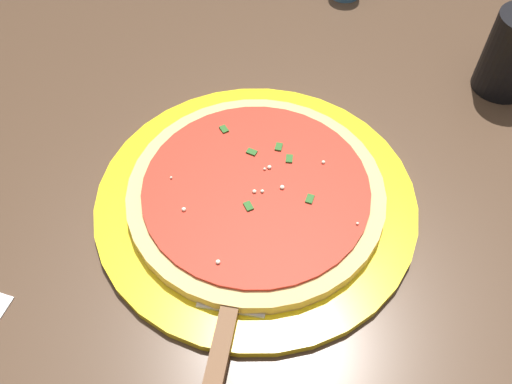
{
  "coord_description": "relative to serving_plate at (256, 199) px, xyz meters",
  "views": [
    {
      "loc": [
        0.4,
        0.03,
        1.24
      ],
      "look_at": [
        0.03,
        -0.01,
        0.76
      ],
      "focal_mm": 36.78,
      "sensor_mm": 36.0,
      "label": 1
    }
  ],
  "objects": [
    {
      "name": "pizza_server",
      "position": [
        0.17,
        -0.01,
        0.01
      ],
      "size": [
        0.22,
        0.08,
        0.01
      ],
      "color": "silver",
      "rests_on": "serving_plate"
    },
    {
      "name": "ground_plane",
      "position": [
        -0.03,
        0.01,
        -0.75
      ],
      "size": [
        5.0,
        5.0,
        0.0
      ],
      "primitive_type": "plane",
      "color": "black"
    },
    {
      "name": "serving_plate",
      "position": [
        0.0,
        0.0,
        0.0
      ],
      "size": [
        0.37,
        0.37,
        0.01
      ],
      "primitive_type": "cylinder",
      "color": "yellow",
      "rests_on": "restaurant_table"
    },
    {
      "name": "restaurant_table",
      "position": [
        -0.03,
        0.01,
        -0.13
      ],
      "size": [
        1.02,
        0.95,
        0.74
      ],
      "color": "black",
      "rests_on": "ground_plane"
    },
    {
      "name": "pizza",
      "position": [
        -0.0,
        0.0,
        0.02
      ],
      "size": [
        0.3,
        0.3,
        0.02
      ],
      "color": "#DBB26B",
      "rests_on": "serving_plate"
    }
  ]
}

